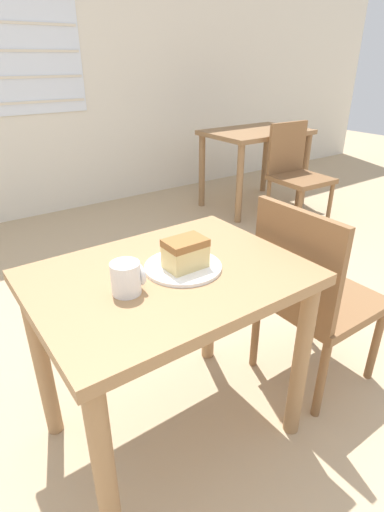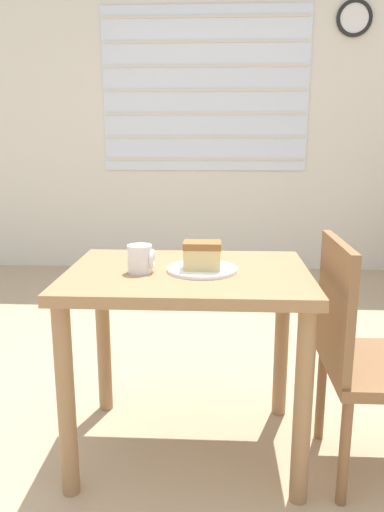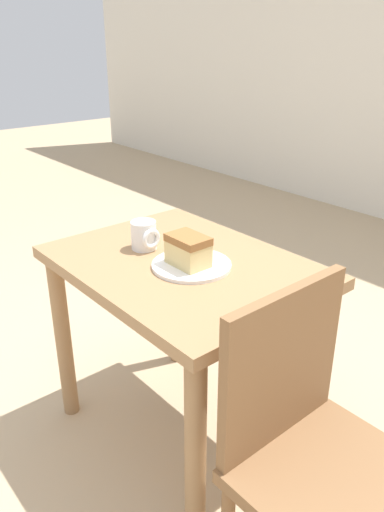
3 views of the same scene
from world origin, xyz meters
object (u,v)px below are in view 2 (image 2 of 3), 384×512
plate (202,269)px  coffee_mug (141,259)px  dining_table_near (188,304)px  chair_near_window (370,352)px  cake_slice (202,255)px

plate → coffee_mug: size_ratio=2.58×
dining_table_near → coffee_mug: (-0.16, -0.04, 0.18)m
chair_near_window → coffee_mug: chair_near_window is taller
plate → coffee_mug: bearing=-172.5°
chair_near_window → cake_slice: size_ratio=6.45×
cake_slice → coffee_mug: 0.22m
dining_table_near → plate: (0.05, -0.01, 0.14)m
dining_table_near → cake_slice: bearing=-21.2°
cake_slice → dining_table_near: bearing=158.8°
chair_near_window → cake_slice: (-0.59, 0.07, 0.32)m
coffee_mug → cake_slice: bearing=3.9°
plate → cake_slice: size_ratio=1.92×
chair_near_window → coffee_mug: size_ratio=8.67×
cake_slice → plate: bearing=90.7°
coffee_mug → dining_table_near: bearing=12.1°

